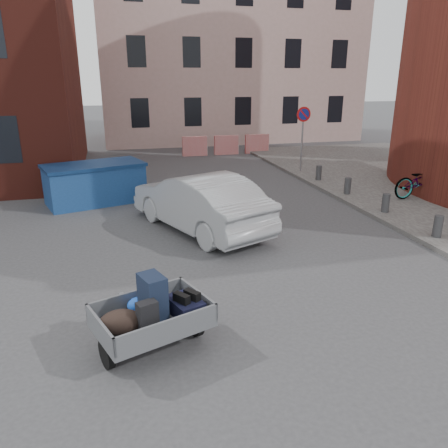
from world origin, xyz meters
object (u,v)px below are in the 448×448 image
object	(u,v)px
dumpster	(95,183)
bicycle	(422,181)
silver_car	(199,202)
trailer	(151,315)

from	to	relation	value
dumpster	bicycle	world-z (taller)	dumpster
silver_car	trailer	bearing A→B (deg)	48.86
trailer	dumpster	world-z (taller)	dumpster
trailer	silver_car	xyz separation A→B (m)	(1.78, 5.26, 0.16)
dumpster	silver_car	xyz separation A→B (m)	(2.76, -3.43, 0.12)
dumpster	trailer	bearing A→B (deg)	-100.38
trailer	bicycle	distance (m)	11.31
silver_car	bicycle	bearing A→B (deg)	164.83
silver_car	bicycle	distance (m)	7.73
trailer	silver_car	distance (m)	5.55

